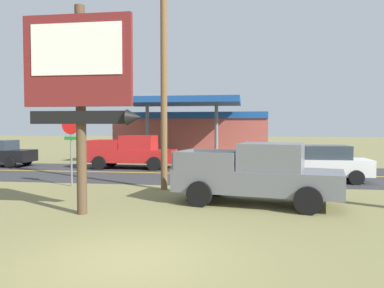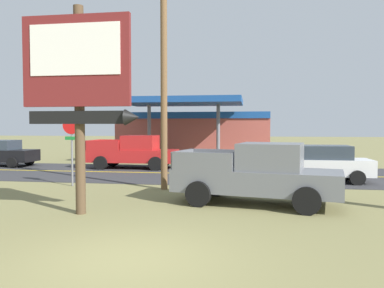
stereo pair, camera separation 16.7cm
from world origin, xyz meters
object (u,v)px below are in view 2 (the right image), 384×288
at_px(car_black_near_lane, 1,153).
at_px(motel_sign, 79,77).
at_px(car_white_mid_lane, 322,163).
at_px(stop_sign, 72,138).
at_px(utility_pole, 164,68).
at_px(pickup_grey_parked_on_lawn, 258,174).
at_px(pickup_red_on_road, 134,152).
at_px(gas_station, 195,133).

bearing_deg(car_black_near_lane, motel_sign, -47.58).
bearing_deg(car_white_mid_lane, stop_sign, -164.98).
bearing_deg(motel_sign, car_black_near_lane, 132.42).
distance_m(utility_pole, car_white_mid_lane, 8.25).
bearing_deg(motel_sign, pickup_grey_parked_on_lawn, 24.23).
bearing_deg(car_white_mid_lane, car_black_near_lane, 167.87).
bearing_deg(car_white_mid_lane, motel_sign, -135.70).
height_order(utility_pole, pickup_grey_parked_on_lawn, utility_pole).
distance_m(motel_sign, car_white_mid_lane, 11.45).
relative_size(car_black_near_lane, car_white_mid_lane, 1.00).
bearing_deg(stop_sign, pickup_red_on_road, 85.39).
xyz_separation_m(motel_sign, car_white_mid_lane, (7.91, 7.72, -3.01)).
distance_m(pickup_red_on_road, car_black_near_lane, 8.61).
bearing_deg(motel_sign, stop_sign, 118.43).
height_order(stop_sign, utility_pole, utility_pole).
bearing_deg(car_white_mid_lane, pickup_grey_parked_on_lawn, -118.23).
bearing_deg(stop_sign, car_black_near_lane, 139.72).
distance_m(utility_pole, pickup_red_on_road, 8.72).
distance_m(utility_pole, pickup_grey_parked_on_lawn, 5.79).
height_order(utility_pole, gas_station, utility_pole).
distance_m(gas_station, car_black_near_lane, 14.59).
xyz_separation_m(utility_pole, car_white_mid_lane, (6.57, 3.06, -3.94)).
relative_size(pickup_grey_parked_on_lawn, pickup_red_on_road, 1.05).
height_order(gas_station, pickup_red_on_road, gas_station).
bearing_deg(car_black_near_lane, pickup_grey_parked_on_lawn, -31.19).
xyz_separation_m(gas_station, pickup_red_on_road, (-2.24, -9.69, -0.98)).
bearing_deg(gas_station, pickup_red_on_road, -102.99).
bearing_deg(pickup_grey_parked_on_lawn, car_black_near_lane, 148.81).
xyz_separation_m(stop_sign, utility_pole, (3.98, -0.23, 2.75)).
distance_m(gas_station, car_white_mid_lane, 15.78).
distance_m(gas_station, pickup_red_on_road, 9.99).
bearing_deg(car_white_mid_lane, pickup_red_on_road, 158.20).
relative_size(utility_pole, car_black_near_lane, 2.14).
height_order(pickup_grey_parked_on_lawn, car_white_mid_lane, pickup_grey_parked_on_lawn).
bearing_deg(gas_station, stop_sign, -99.58).
relative_size(utility_pole, car_white_mid_lane, 2.14).
relative_size(pickup_grey_parked_on_lawn, car_white_mid_lane, 1.31).
distance_m(pickup_grey_parked_on_lawn, car_black_near_lane, 18.31).
height_order(stop_sign, gas_station, gas_station).
bearing_deg(utility_pole, pickup_grey_parked_on_lawn, -33.80).
relative_size(gas_station, car_white_mid_lane, 2.86).
height_order(gas_station, pickup_grey_parked_on_lawn, gas_station).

